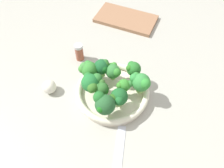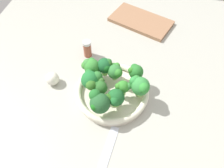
{
  "view_description": "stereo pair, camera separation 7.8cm",
  "coord_description": "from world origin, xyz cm",
  "px_view_note": "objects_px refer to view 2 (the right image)",
  "views": [
    {
      "loc": [
        0.12,
        -50.28,
        68.98
      ],
      "look_at": [
        -2.47,
        -3.65,
        6.86
      ],
      "focal_mm": 37.4,
      "sensor_mm": 36.0,
      "label": 1
    },
    {
      "loc": [
        7.81,
        -49.21,
        68.98
      ],
      "look_at": [
        -2.47,
        -3.65,
        6.86
      ],
      "focal_mm": 37.4,
      "sensor_mm": 36.0,
      "label": 2
    }
  ],
  "objects_px": {
    "broccoli_floret_7": "(105,66)",
    "broccoli_floret_9": "(91,80)",
    "broccoli_floret_0": "(100,87)",
    "broccoli_floret_2": "(115,71)",
    "garlic_bulb": "(52,79)",
    "broccoli_floret_3": "(99,102)",
    "broccoli_floret_6": "(115,98)",
    "broccoli_floret_8": "(136,72)",
    "bowl": "(112,92)",
    "cutting_board": "(141,21)",
    "broccoli_floret_5": "(91,66)",
    "pepper_shaker": "(87,49)",
    "broccoli_floret_4": "(140,86)",
    "broccoli_floret_1": "(123,87)"
  },
  "relations": [
    {
      "from": "broccoli_floret_3",
      "to": "broccoli_floret_8",
      "type": "xyz_separation_m",
      "value": [
        0.09,
        0.15,
        -0.01
      ]
    },
    {
      "from": "broccoli_floret_3",
      "to": "broccoli_floret_5",
      "type": "bearing_deg",
      "value": 115.1
    },
    {
      "from": "bowl",
      "to": "broccoli_floret_7",
      "type": "bearing_deg",
      "value": 121.87
    },
    {
      "from": "broccoli_floret_0",
      "to": "broccoli_floret_9",
      "type": "height_order",
      "value": "broccoli_floret_9"
    },
    {
      "from": "broccoli_floret_3",
      "to": "broccoli_floret_6",
      "type": "distance_m",
      "value": 0.05
    },
    {
      "from": "broccoli_floret_1",
      "to": "broccoli_floret_7",
      "type": "height_order",
      "value": "broccoli_floret_7"
    },
    {
      "from": "pepper_shaker",
      "to": "broccoli_floret_6",
      "type": "bearing_deg",
      "value": -55.29
    },
    {
      "from": "broccoli_floret_0",
      "to": "broccoli_floret_8",
      "type": "relative_size",
      "value": 0.92
    },
    {
      "from": "garlic_bulb",
      "to": "broccoli_floret_3",
      "type": "bearing_deg",
      "value": -25.98
    },
    {
      "from": "broccoli_floret_0",
      "to": "pepper_shaker",
      "type": "bearing_deg",
      "value": 117.44
    },
    {
      "from": "broccoli_floret_1",
      "to": "broccoli_floret_4",
      "type": "relative_size",
      "value": 0.79
    },
    {
      "from": "broccoli_floret_2",
      "to": "broccoli_floret_9",
      "type": "distance_m",
      "value": 0.09
    },
    {
      "from": "broccoli_floret_2",
      "to": "bowl",
      "type": "bearing_deg",
      "value": -90.29
    },
    {
      "from": "bowl",
      "to": "broccoli_floret_0",
      "type": "xyz_separation_m",
      "value": [
        -0.04,
        -0.03,
        0.06
      ]
    },
    {
      "from": "cutting_board",
      "to": "broccoli_floret_5",
      "type": "bearing_deg",
      "value": -108.44
    },
    {
      "from": "broccoli_floret_5",
      "to": "pepper_shaker",
      "type": "height_order",
      "value": "broccoli_floret_5"
    },
    {
      "from": "broccoli_floret_0",
      "to": "broccoli_floret_2",
      "type": "xyz_separation_m",
      "value": [
        0.04,
        0.08,
        0.0
      ]
    },
    {
      "from": "broccoli_floret_5",
      "to": "pepper_shaker",
      "type": "xyz_separation_m",
      "value": [
        -0.05,
        0.12,
        -0.04
      ]
    },
    {
      "from": "broccoli_floret_7",
      "to": "broccoli_floret_9",
      "type": "xyz_separation_m",
      "value": [
        -0.03,
        -0.07,
        0.0
      ]
    },
    {
      "from": "broccoli_floret_1",
      "to": "broccoli_floret_5",
      "type": "distance_m",
      "value": 0.14
    },
    {
      "from": "broccoli_floret_6",
      "to": "broccoli_floret_7",
      "type": "xyz_separation_m",
      "value": [
        -0.06,
        0.12,
        0.01
      ]
    },
    {
      "from": "broccoli_floret_2",
      "to": "broccoli_floret_5",
      "type": "height_order",
      "value": "broccoli_floret_5"
    },
    {
      "from": "garlic_bulb",
      "to": "broccoli_floret_1",
      "type": "bearing_deg",
      "value": -4.03
    },
    {
      "from": "broccoli_floret_6",
      "to": "bowl",
      "type": "bearing_deg",
      "value": 109.91
    },
    {
      "from": "broccoli_floret_8",
      "to": "bowl",
      "type": "bearing_deg",
      "value": -137.55
    },
    {
      "from": "cutting_board",
      "to": "broccoli_floret_8",
      "type": "bearing_deg",
      "value": -85.45
    },
    {
      "from": "broccoli_floret_5",
      "to": "broccoli_floret_9",
      "type": "height_order",
      "value": "broccoli_floret_9"
    },
    {
      "from": "broccoli_floret_7",
      "to": "broccoli_floret_8",
      "type": "bearing_deg",
      "value": 1.12
    },
    {
      "from": "broccoli_floret_5",
      "to": "cutting_board",
      "type": "distance_m",
      "value": 0.4
    },
    {
      "from": "broccoli_floret_1",
      "to": "broccoli_floret_6",
      "type": "relative_size",
      "value": 0.92
    },
    {
      "from": "broccoli_floret_1",
      "to": "broccoli_floret_7",
      "type": "relative_size",
      "value": 0.86
    },
    {
      "from": "broccoli_floret_7",
      "to": "cutting_board",
      "type": "distance_m",
      "value": 0.38
    },
    {
      "from": "broccoli_floret_3",
      "to": "bowl",
      "type": "bearing_deg",
      "value": 77.5
    },
    {
      "from": "broccoli_floret_2",
      "to": "pepper_shaker",
      "type": "distance_m",
      "value": 0.19
    },
    {
      "from": "broccoli_floret_5",
      "to": "broccoli_floret_4",
      "type": "bearing_deg",
      "value": -15.47
    },
    {
      "from": "broccoli_floret_7",
      "to": "pepper_shaker",
      "type": "bearing_deg",
      "value": 132.16
    },
    {
      "from": "bowl",
      "to": "broccoli_floret_2",
      "type": "distance_m",
      "value": 0.08
    },
    {
      "from": "broccoli_floret_4",
      "to": "broccoli_floret_8",
      "type": "xyz_separation_m",
      "value": [
        -0.02,
        0.06,
        -0.01
      ]
    },
    {
      "from": "broccoli_floret_0",
      "to": "broccoli_floret_9",
      "type": "xyz_separation_m",
      "value": [
        -0.03,
        0.02,
        0.01
      ]
    },
    {
      "from": "garlic_bulb",
      "to": "pepper_shaker",
      "type": "height_order",
      "value": "pepper_shaker"
    },
    {
      "from": "broccoli_floret_5",
      "to": "garlic_bulb",
      "type": "height_order",
      "value": "broccoli_floret_5"
    },
    {
      "from": "bowl",
      "to": "broccoli_floret_0",
      "type": "height_order",
      "value": "broccoli_floret_0"
    },
    {
      "from": "broccoli_floret_9",
      "to": "cutting_board",
      "type": "height_order",
      "value": "broccoli_floret_9"
    },
    {
      "from": "broccoli_floret_6",
      "to": "garlic_bulb",
      "type": "distance_m",
      "value": 0.26
    },
    {
      "from": "broccoli_floret_0",
      "to": "broccoli_floret_8",
      "type": "distance_m",
      "value": 0.14
    },
    {
      "from": "broccoli_floret_7",
      "to": "broccoli_floret_9",
      "type": "relative_size",
      "value": 0.93
    },
    {
      "from": "broccoli_floret_8",
      "to": "pepper_shaker",
      "type": "relative_size",
      "value": 0.89
    },
    {
      "from": "broccoli_floret_7",
      "to": "cutting_board",
      "type": "bearing_deg",
      "value": 78.12
    },
    {
      "from": "bowl",
      "to": "cutting_board",
      "type": "xyz_separation_m",
      "value": [
        0.04,
        0.43,
        -0.01
      ]
    },
    {
      "from": "broccoli_floret_2",
      "to": "broccoli_floret_4",
      "type": "xyz_separation_m",
      "value": [
        0.09,
        -0.05,
        0.01
      ]
    }
  ]
}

